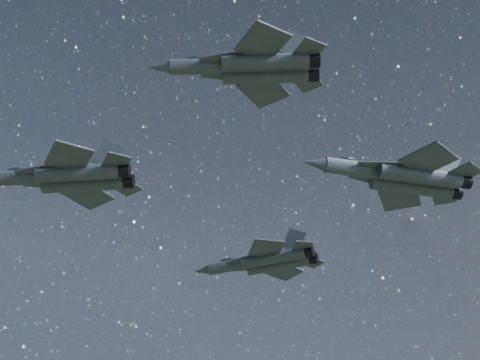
{
  "coord_description": "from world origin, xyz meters",
  "views": [
    {
      "loc": [
        4.72,
        -63.75,
        101.87
      ],
      "look_at": [
        2.18,
        -0.18,
        144.89
      ],
      "focal_mm": 55.0,
      "sensor_mm": 36.0,
      "label": 1
    }
  ],
  "objects": [
    {
      "name": "jet_slot",
      "position": [
        19.24,
        0.7,
        145.42
      ],
      "size": [
        19.07,
        12.93,
        4.8
      ],
      "rotation": [
        0.0,
        0.0,
        0.27
      ],
      "color": "#30353C"
    },
    {
      "name": "jet_left",
      "position": [
        4.72,
        19.85,
        145.84
      ],
      "size": [
        17.32,
        11.62,
        4.38
      ],
      "rotation": [
        0.0,
        0.0,
        -0.32
      ],
      "color": "#30353C"
    },
    {
      "name": "jet_lead",
      "position": [
        -15.21,
        -3.17,
        143.73
      ],
      "size": [
        17.63,
        12.49,
        4.47
      ],
      "rotation": [
        0.0,
        0.0,
        -0.05
      ],
      "color": "#30353C"
    },
    {
      "name": "jet_right",
      "position": [
        3.83,
        -18.17,
        144.13
      ],
      "size": [
        14.96,
        10.69,
        3.83
      ],
      "rotation": [
        0.0,
        0.0,
        0.0
      ],
      "color": "#30353C"
    }
  ]
}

